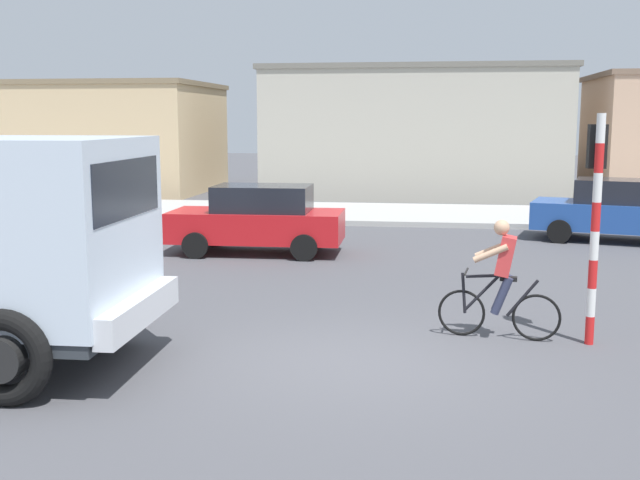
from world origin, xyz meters
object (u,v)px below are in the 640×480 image
(car_red_near, at_px, (258,219))
(car_white_mid, at_px, (616,210))
(cyclist, at_px, (501,279))
(traffic_light_pole, at_px, (596,197))

(car_red_near, height_order, car_white_mid, same)
(cyclist, xyz_separation_m, traffic_light_pole, (1.23, -0.04, 1.20))
(traffic_light_pole, height_order, car_white_mid, traffic_light_pole)
(cyclist, distance_m, traffic_light_pole, 1.72)
(traffic_light_pole, distance_m, car_red_near, 9.07)
(car_white_mid, bearing_deg, cyclist, -111.23)
(car_red_near, bearing_deg, traffic_light_pole, -46.19)
(traffic_light_pole, distance_m, car_white_mid, 9.93)
(traffic_light_pole, relative_size, car_white_mid, 0.74)
(car_red_near, bearing_deg, car_white_mid, 19.39)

